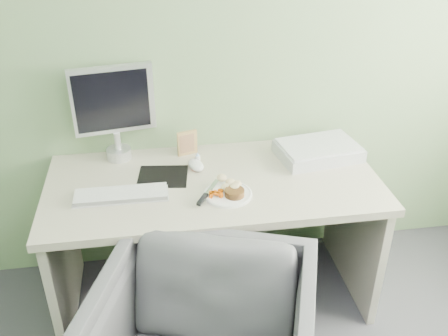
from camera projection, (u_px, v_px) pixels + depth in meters
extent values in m
plane|color=gray|center=(202.00, 31.00, 2.41)|extent=(3.50, 0.00, 3.50)
cube|color=beige|center=(214.00, 184.00, 2.41)|extent=(1.60, 0.75, 0.04)
cube|color=#BDB4A1|center=(64.00, 258.00, 2.49)|extent=(0.04, 0.70, 0.69)
cube|color=#BDB4A1|center=(354.00, 230.00, 2.69)|extent=(0.04, 0.70, 0.69)
cylinder|color=white|center=(228.00, 194.00, 2.28)|extent=(0.22, 0.22, 0.01)
cylinder|color=black|center=(234.00, 193.00, 2.26)|extent=(0.11, 0.11, 0.03)
ellipsoid|color=tan|center=(231.00, 182.00, 2.31)|extent=(0.12, 0.10, 0.05)
cube|color=#D95304|center=(216.00, 192.00, 2.25)|extent=(0.06, 0.05, 0.03)
cube|color=silver|center=(212.00, 187.00, 2.31)|extent=(0.08, 0.12, 0.01)
cube|color=black|center=(202.00, 199.00, 2.21)|extent=(0.06, 0.09, 0.02)
cube|color=black|center=(163.00, 176.00, 2.43)|extent=(0.26, 0.24, 0.00)
cube|color=white|center=(121.00, 194.00, 2.26)|extent=(0.42, 0.13, 0.02)
ellipsoid|color=white|center=(196.00, 165.00, 2.48)|extent=(0.10, 0.13, 0.04)
cube|color=#9C7D49|center=(187.00, 143.00, 2.59)|extent=(0.11, 0.04, 0.13)
cylinder|color=white|center=(198.00, 160.00, 2.51)|extent=(0.02, 0.02, 0.05)
cone|color=#96B7F0|center=(198.00, 154.00, 2.49)|extent=(0.02, 0.02, 0.02)
cube|color=#B3B5BB|center=(318.00, 151.00, 2.59)|extent=(0.44, 0.33, 0.06)
cylinder|color=silver|center=(119.00, 153.00, 2.58)|extent=(0.13, 0.13, 0.05)
cylinder|color=silver|center=(118.00, 141.00, 2.54)|extent=(0.03, 0.03, 0.09)
cube|color=silver|center=(113.00, 100.00, 2.45)|extent=(0.41, 0.10, 0.34)
cube|color=black|center=(113.00, 101.00, 2.43)|extent=(0.36, 0.06, 0.30)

